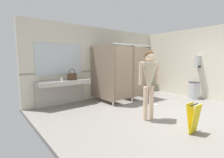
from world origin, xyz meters
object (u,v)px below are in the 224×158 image
at_px(paper_towel_dispenser_upper, 198,62).
at_px(soap_dispenser, 72,76).
at_px(trash_bin, 194,90).
at_px(handbag, 72,76).
at_px(wet_floor_sign, 193,118).
at_px(paper_cup, 62,79).
at_px(person_standing, 149,77).

height_order(paper_towel_dispenser_upper, soap_dispenser, paper_towel_dispenser_upper).
height_order(trash_bin, handbag, handbag).
bearing_deg(trash_bin, soap_dispenser, 149.28).
distance_m(handbag, wet_floor_sign, 3.59).
bearing_deg(handbag, paper_cup, 178.97).
relative_size(person_standing, handbag, 4.63).
xyz_separation_m(trash_bin, paper_cup, (-4.35, 2.01, 0.55)).
height_order(soap_dispenser, wet_floor_sign, soap_dispenser).
bearing_deg(person_standing, paper_cup, 117.81).
relative_size(person_standing, wet_floor_sign, 2.79).
relative_size(handbag, soap_dispenser, 1.71).
xyz_separation_m(person_standing, paper_cup, (-1.24, 2.35, -0.19)).
distance_m(handbag, paper_cup, 0.35).
relative_size(trash_bin, soap_dispenser, 3.01).
relative_size(trash_bin, person_standing, 0.38).
bearing_deg(trash_bin, handbag, 153.48).
distance_m(soap_dispenser, paper_cup, 0.56).
bearing_deg(paper_towel_dispenser_upper, trash_bin, 179.90).
xyz_separation_m(handbag, wet_floor_sign, (1.00, -3.39, -0.64)).
bearing_deg(handbag, paper_towel_dispenser_upper, -25.20).
relative_size(paper_towel_dispenser_upper, person_standing, 0.28).
bearing_deg(handbag, soap_dispenser, 67.95).
distance_m(trash_bin, person_standing, 3.22).
bearing_deg(soap_dispenser, trash_bin, -30.72).
bearing_deg(wet_floor_sign, person_standing, 95.99).
xyz_separation_m(soap_dispenser, paper_cup, (-0.47, -0.30, -0.05)).
xyz_separation_m(handbag, paper_cup, (-0.35, 0.01, -0.08)).
bearing_deg(person_standing, paper_towel_dispenser_upper, 5.84).
bearing_deg(soap_dispenser, paper_towel_dispenser_upper, -29.22).
bearing_deg(person_standing, handbag, 110.89).
height_order(handbag, wet_floor_sign, handbag).
distance_m(paper_towel_dispenser_upper, person_standing, 3.39).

